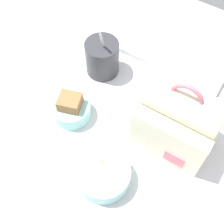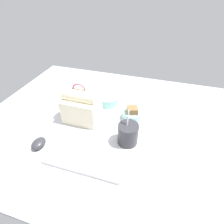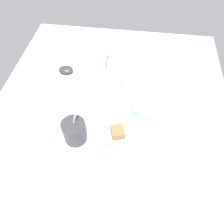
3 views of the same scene
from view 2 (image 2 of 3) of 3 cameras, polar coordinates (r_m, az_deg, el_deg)
desk_surface at (r=95.37cm, az=-0.24°, el=-3.33°), size 140.00×110.00×2.00cm
keyboard at (r=77.43cm, az=-8.75°, el=-14.74°), size 33.72×14.13×2.10cm
lunch_bag at (r=92.15cm, az=-9.96°, el=1.91°), size 18.14×13.55×21.99cm
soup_cup at (r=80.41cm, az=5.22°, el=-7.02°), size 9.39×9.39×17.21cm
bento_bowl_sandwich at (r=94.90cm, az=6.53°, el=-0.84°), size 10.03×10.03×7.61cm
bento_bowl_snacks at (r=106.39cm, az=-1.15°, el=4.09°), size 12.57×12.57×5.73cm
computer_mouse at (r=87.57cm, az=-22.86°, el=-9.43°), size 5.65×7.63×3.52cm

